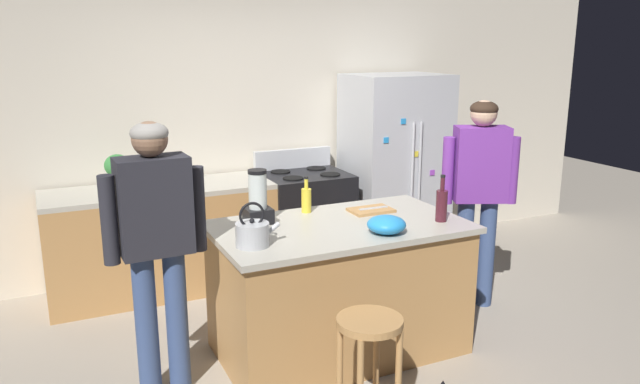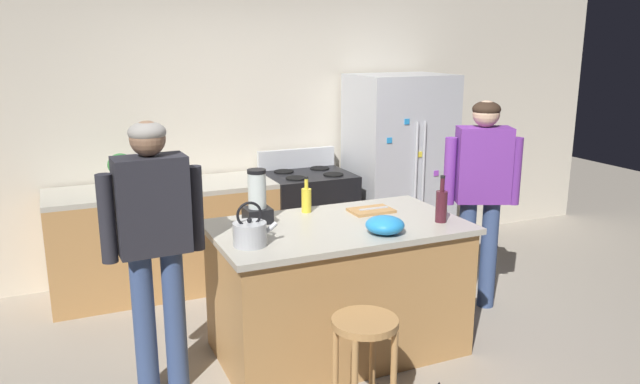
% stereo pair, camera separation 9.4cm
% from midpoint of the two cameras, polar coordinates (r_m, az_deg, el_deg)
% --- Properties ---
extents(ground_plane, '(14.00, 14.00, 0.00)m').
position_cam_midpoint_polar(ground_plane, '(4.41, 1.08, -14.29)').
color(ground_plane, '#9E9384').
extents(back_wall, '(8.00, 0.10, 2.70)m').
position_cam_midpoint_polar(back_wall, '(5.74, -7.53, 6.50)').
color(back_wall, beige).
rests_on(back_wall, ground_plane).
extents(kitchen_island, '(1.66, 0.95, 0.90)m').
position_cam_midpoint_polar(kitchen_island, '(4.21, 1.11, -8.85)').
color(kitchen_island, '#B7844C').
rests_on(kitchen_island, ground_plane).
extents(back_counter_run, '(2.00, 0.64, 0.90)m').
position_cam_midpoint_polar(back_counter_run, '(5.37, -14.08, -4.19)').
color(back_counter_run, '#B7844C').
rests_on(back_counter_run, ground_plane).
extents(refrigerator, '(0.90, 0.73, 1.77)m').
position_cam_midpoint_polar(refrigerator, '(5.97, 6.46, 2.29)').
color(refrigerator, '#B7BABF').
rests_on(refrigerator, ground_plane).
extents(stove_range, '(0.76, 0.65, 1.08)m').
position_cam_midpoint_polar(stove_range, '(5.68, -1.86, -2.63)').
color(stove_range, black).
rests_on(stove_range, ground_plane).
extents(person_by_island_left, '(0.59, 0.24, 1.65)m').
position_cam_midpoint_polar(person_by_island_left, '(3.66, -15.66, -3.80)').
color(person_by_island_left, '#384C7A').
rests_on(person_by_island_left, ground_plane).
extents(person_by_sink_right, '(0.58, 0.36, 1.64)m').
position_cam_midpoint_polar(person_by_sink_right, '(4.89, 14.01, 0.69)').
color(person_by_sink_right, '#384C7A').
rests_on(person_by_sink_right, ground_plane).
extents(bar_stool, '(0.36, 0.36, 0.64)m').
position_cam_midpoint_polar(bar_stool, '(3.41, 3.78, -13.75)').
color(bar_stool, '#B7844C').
rests_on(bar_stool, ground_plane).
extents(potted_plant, '(0.20, 0.20, 0.30)m').
position_cam_midpoint_polar(potted_plant, '(5.15, -18.74, 1.93)').
color(potted_plant, silver).
rests_on(potted_plant, back_counter_run).
extents(blender_appliance, '(0.17, 0.17, 0.36)m').
position_cam_midpoint_polar(blender_appliance, '(4.07, -6.44, -0.80)').
color(blender_appliance, black).
rests_on(blender_appliance, kitchen_island).
extents(bottle_soda, '(0.07, 0.07, 0.26)m').
position_cam_midpoint_polar(bottle_soda, '(4.31, -1.90, -0.68)').
color(bottle_soda, yellow).
rests_on(bottle_soda, kitchen_island).
extents(bottle_wine, '(0.08, 0.08, 0.32)m').
position_cam_midpoint_polar(bottle_wine, '(4.16, 10.56, -1.13)').
color(bottle_wine, '#471923').
rests_on(bottle_wine, kitchen_island).
extents(mixing_bowl, '(0.25, 0.25, 0.11)m').
position_cam_midpoint_polar(mixing_bowl, '(3.87, 5.49, -3.02)').
color(mixing_bowl, '#268CD8').
rests_on(mixing_bowl, kitchen_island).
extents(tea_kettle, '(0.28, 0.20, 0.27)m').
position_cam_midpoint_polar(tea_kettle, '(3.64, -7.00, -3.81)').
color(tea_kettle, '#B7BABF').
rests_on(tea_kettle, kitchen_island).
extents(cutting_board, '(0.30, 0.20, 0.02)m').
position_cam_midpoint_polar(cutting_board, '(4.35, 4.13, -1.69)').
color(cutting_board, '#B7844C').
rests_on(cutting_board, kitchen_island).
extents(chef_knife, '(0.22, 0.04, 0.01)m').
position_cam_midpoint_polar(chef_knife, '(4.36, 4.36, -1.49)').
color(chef_knife, '#B7BABF').
rests_on(chef_knife, cutting_board).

